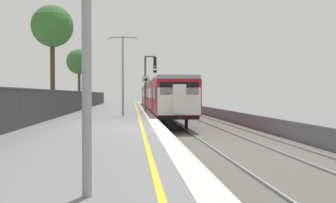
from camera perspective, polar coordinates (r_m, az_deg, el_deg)
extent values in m
cube|color=slate|center=(17.91, -10.55, -5.28)|extent=(6.40, 110.00, 1.00)
cube|color=silver|center=(17.81, -1.21, -3.66)|extent=(0.60, 110.00, 0.01)
cube|color=yellow|center=(17.78, -3.62, -3.68)|extent=(0.12, 110.00, 0.01)
cube|color=#56514C|center=(19.20, 16.46, -6.69)|extent=(11.00, 110.00, 0.20)
cube|color=gray|center=(18.01, 1.94, -6.71)|extent=(0.07, 110.00, 0.08)
cube|color=gray|center=(18.23, 6.45, -6.62)|extent=(0.07, 110.00, 0.08)
cube|color=gray|center=(18.90, 14.14, -6.37)|extent=(0.07, 110.00, 0.08)
cube|color=gray|center=(19.42, 18.17, -6.19)|extent=(0.07, 110.00, 0.08)
cube|color=maroon|center=(35.36, -0.30, 0.71)|extent=(2.80, 20.45, 2.30)
cube|color=black|center=(35.39, -0.30, -1.35)|extent=(2.64, 19.85, 0.25)
cube|color=gray|center=(35.38, -0.30, 2.77)|extent=(2.68, 20.45, 0.24)
cube|color=black|center=(35.27, -2.59, 1.20)|extent=(0.02, 18.85, 0.84)
cube|color=red|center=(30.17, -2.20, 0.47)|extent=(0.03, 1.10, 1.90)
cube|color=red|center=(40.38, -2.89, 0.61)|extent=(0.03, 1.10, 1.90)
cylinder|color=black|center=(27.77, -0.64, -3.03)|extent=(0.12, 0.84, 0.84)
cylinder|color=black|center=(27.93, 2.56, -3.01)|extent=(0.12, 0.84, 0.84)
cylinder|color=black|center=(42.96, -2.16, -1.59)|extent=(0.12, 0.84, 0.84)
cylinder|color=black|center=(43.07, -0.08, -1.59)|extent=(0.12, 0.84, 0.84)
cube|color=maroon|center=(56.36, -2.02, 0.83)|extent=(2.80, 20.45, 2.30)
cube|color=black|center=(56.38, -2.02, -0.47)|extent=(2.64, 19.85, 0.25)
cube|color=gray|center=(56.37, -2.02, 2.12)|extent=(2.68, 20.45, 0.24)
cube|color=black|center=(56.31, -3.46, 1.13)|extent=(0.02, 18.85, 0.84)
cube|color=red|center=(51.20, -3.32, 0.69)|extent=(0.03, 1.10, 1.90)
cube|color=red|center=(61.42, -3.58, 0.75)|extent=(0.03, 1.10, 1.90)
cylinder|color=black|center=(48.75, -2.48, -1.28)|extent=(0.12, 0.84, 0.84)
cylinder|color=black|center=(48.84, -0.66, -1.28)|extent=(0.12, 0.84, 0.84)
cylinder|color=black|center=(63.98, -3.07, -0.74)|extent=(0.12, 0.84, 0.84)
cylinder|color=black|center=(64.05, -1.67, -0.73)|extent=(0.12, 0.84, 0.84)
cube|color=silver|center=(25.23, 1.57, 0.02)|extent=(2.70, 0.10, 1.70)
cube|color=black|center=(25.22, 1.57, 1.84)|extent=(2.40, 0.08, 0.80)
cube|color=silver|center=(25.09, 1.60, 0.36)|extent=(0.80, 0.24, 1.80)
cylinder|color=white|center=(25.10, -0.58, -1.70)|extent=(0.18, 0.06, 0.18)
cylinder|color=white|center=(25.32, 3.72, -1.68)|extent=(0.18, 0.06, 0.18)
cylinder|color=black|center=(24.98, 1.64, -2.29)|extent=(0.20, 0.35, 0.20)
cube|color=black|center=(56.38, -2.02, 2.37)|extent=(0.60, 0.90, 0.20)
cylinder|color=#47474C|center=(36.03, -3.17, 2.49)|extent=(0.18, 0.18, 4.76)
cube|color=#47474C|center=(36.19, -2.46, 6.26)|extent=(0.90, 0.12, 0.12)
cube|color=black|center=(36.16, -1.82, 5.39)|extent=(0.28, 0.20, 1.00)
cylinder|color=black|center=(36.07, -1.81, 5.91)|extent=(0.16, 0.04, 0.16)
cylinder|color=black|center=(36.04, -1.81, 5.40)|extent=(0.16, 0.04, 0.16)
cylinder|color=#19D83F|center=(36.02, -1.81, 4.90)|extent=(0.16, 0.04, 0.16)
cube|color=black|center=(36.11, -1.82, 4.20)|extent=(0.32, 0.16, 0.24)
cylinder|color=#59595B|center=(31.34, -3.09, 0.65)|extent=(0.08, 0.08, 2.52)
cylinder|color=black|center=(31.36, -3.10, 3.06)|extent=(0.59, 0.02, 0.59)
cylinder|color=silver|center=(31.35, -3.10, 3.06)|extent=(0.56, 0.02, 0.56)
cube|color=black|center=(31.33, -3.09, 3.06)|extent=(0.24, 0.01, 0.18)
cylinder|color=#93999E|center=(27.36, -6.30, 3.52)|extent=(0.14, 0.14, 5.31)
cube|color=#93999E|center=(27.58, -5.36, 8.84)|extent=(0.90, 0.08, 0.08)
cylinder|color=silver|center=(27.57, -4.41, 8.67)|extent=(0.20, 0.20, 0.18)
cube|color=#93999E|center=(27.60, -7.25, 8.83)|extent=(0.90, 0.08, 0.08)
cylinder|color=silver|center=(27.61, -8.19, 8.65)|extent=(0.20, 0.20, 0.18)
cube|color=#282B2D|center=(18.34, -19.77, -0.95)|extent=(0.03, 99.00, 1.70)
cube|color=#38383D|center=(18.33, -19.79, 1.71)|extent=(0.06, 99.00, 0.06)
cylinder|color=#38383D|center=(18.34, -19.77, -0.95)|extent=(0.07, 0.07, 1.70)
cylinder|color=#38383D|center=(29.78, -14.00, -0.18)|extent=(0.07, 0.07, 1.70)
cylinder|color=#38383D|center=(41.36, -11.45, 0.16)|extent=(0.07, 0.07, 1.70)
cylinder|color=#38383D|center=(52.99, -10.01, 0.35)|extent=(0.07, 0.07, 1.70)
cylinder|color=#38383D|center=(64.64, -9.09, 0.47)|extent=(0.07, 0.07, 1.70)
cylinder|color=#473323|center=(50.60, -12.24, 1.93)|extent=(0.32, 0.32, 4.56)
sphere|color=#33662D|center=(50.74, -12.25, 5.45)|extent=(3.05, 3.05, 3.05)
sphere|color=#33662D|center=(51.34, -12.45, 4.97)|extent=(1.79, 1.79, 1.79)
cylinder|color=#473323|center=(31.55, -15.75, 3.46)|extent=(0.34, 0.34, 5.65)
sphere|color=#33662D|center=(31.92, -15.78, 10.06)|extent=(3.08, 3.08, 3.08)
sphere|color=#33662D|center=(31.40, -15.89, 9.50)|extent=(2.27, 2.27, 2.27)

